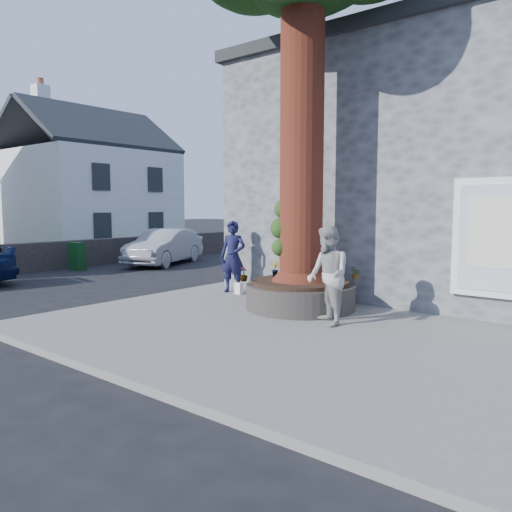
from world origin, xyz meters
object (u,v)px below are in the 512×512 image
Objects in this scene: a_board_sign at (77,256)px; planter at (300,295)px; car_silver at (164,247)px; man at (233,257)px; woman at (328,275)px.

planter is at bearing -11.03° from a_board_sign.
man is at bearing -49.75° from car_silver.
woman reaches higher than a_board_sign.
planter is at bearing -46.30° from car_silver.
woman is at bearing -47.89° from car_silver.
man reaches higher than car_silver.
man is 1.80× the size of a_board_sign.
car_silver is 4.22× the size of a_board_sign.
a_board_sign is at bearing -152.59° from woman.
a_board_sign is (-7.88, 0.46, -0.52)m from man.
planter is 1.62m from woman.
car_silver is 3.33m from a_board_sign.
man is 7.74m from car_silver.
man is 0.99× the size of woman.
car_silver is at bearing -168.96° from woman.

